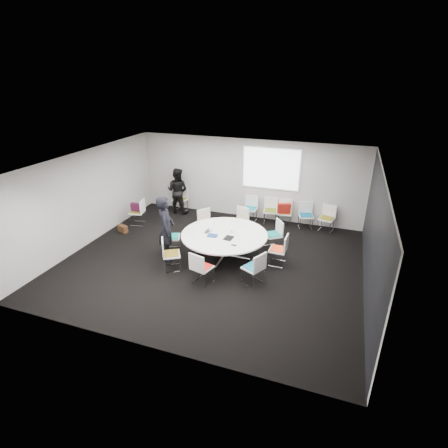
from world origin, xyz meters
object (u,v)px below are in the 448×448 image
(chair_back_a, at_px, (250,213))
(chair_ring_c, at_px, (240,226))
(laptop, at_px, (209,231))
(chair_back_d, at_px, (305,220))
(chair_ring_d, at_px, (207,228))
(conference_table, at_px, (224,239))
(chair_ring_e, at_px, (172,242))
(chair_person_back, at_px, (180,204))
(chair_back_b, at_px, (270,215))
(chair_ring_a, at_px, (278,255))
(person_back, at_px, (178,191))
(brown_bag, at_px, (123,229))
(chair_ring_f, at_px, (171,260))
(chair_ring_b, at_px, (273,240))
(chair_back_e, at_px, (326,223))
(person_main, at_px, (166,229))
(chair_ring_h, at_px, (253,274))
(chair_spare_left, at_px, (138,217))
(chair_back_c, at_px, (284,217))
(chair_ring_g, at_px, (202,273))
(cup, at_px, (231,231))

(chair_back_a, bearing_deg, chair_ring_c, 89.13)
(laptop, bearing_deg, chair_back_d, -39.38)
(laptop, bearing_deg, chair_ring_d, 26.38)
(conference_table, height_order, chair_back_d, chair_back_d)
(chair_ring_e, relative_size, chair_person_back, 1.00)
(conference_table, height_order, chair_back_b, chair_back_b)
(chair_ring_a, relative_size, person_back, 0.52)
(laptop, height_order, brown_bag, laptop)
(chair_back_a, distance_m, chair_back_d, 1.93)
(chair_ring_f, distance_m, laptop, 1.36)
(chair_ring_b, xyz_separation_m, chair_back_e, (1.39, 1.79, 0.00))
(brown_bag, bearing_deg, chair_back_b, 28.23)
(chair_ring_b, xyz_separation_m, chair_ring_d, (-2.16, 0.10, 0.00))
(chair_back_e, xyz_separation_m, person_main, (-4.06, -3.39, 0.65))
(conference_table, distance_m, chair_person_back, 3.96)
(chair_ring_h, bearing_deg, chair_ring_e, 98.63)
(chair_back_e, bearing_deg, person_main, 53.70)
(chair_back_e, relative_size, chair_spare_left, 1.00)
(chair_ring_f, bearing_deg, chair_ring_h, 61.67)
(chair_ring_d, height_order, chair_back_a, same)
(chair_ring_f, relative_size, chair_person_back, 1.00)
(chair_ring_d, bearing_deg, chair_back_c, 166.96)
(chair_ring_b, bearing_deg, chair_person_back, 28.11)
(chair_person_back, distance_m, laptop, 3.68)
(laptop, bearing_deg, chair_ring_b, -58.29)
(chair_ring_h, xyz_separation_m, person_back, (-3.89, 3.69, 0.57))
(chair_ring_h, relative_size, chair_person_back, 1.00)
(chair_back_b, bearing_deg, chair_back_d, 169.15)
(person_main, bearing_deg, chair_ring_g, -143.87)
(conference_table, distance_m, chair_ring_a, 1.55)
(chair_ring_c, distance_m, cup, 1.55)
(chair_ring_f, bearing_deg, chair_ring_e, 176.47)
(chair_ring_c, xyz_separation_m, laptop, (-0.40, -1.61, 0.47))
(chair_ring_e, relative_size, chair_back_e, 1.00)
(chair_ring_e, xyz_separation_m, chair_spare_left, (-2.00, 1.36, 0.00))
(chair_back_c, distance_m, brown_bag, 5.45)
(chair_ring_b, xyz_separation_m, person_main, (-2.67, -1.60, 0.65))
(cup, bearing_deg, chair_back_d, 56.56)
(chair_spare_left, bearing_deg, chair_ring_d, -104.59)
(chair_ring_b, distance_m, chair_ring_c, 1.38)
(brown_bag, bearing_deg, conference_table, -7.07)
(chair_back_b, xyz_separation_m, person_main, (-2.17, -3.44, 0.65))
(chair_back_e, bearing_deg, chair_ring_a, 82.07)
(chair_ring_f, distance_m, chair_person_back, 4.25)
(chair_back_e, xyz_separation_m, chair_person_back, (-5.34, 0.05, 0.00))
(chair_back_e, distance_m, chair_person_back, 5.34)
(chair_ring_d, xyz_separation_m, brown_bag, (-2.74, -0.63, -0.16))
(chair_ring_e, bearing_deg, chair_ring_b, 88.76)
(chair_back_c, height_order, person_back, person_back)
(chair_ring_a, distance_m, chair_ring_e, 3.11)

